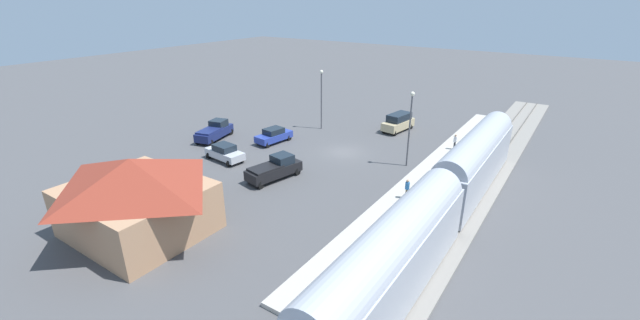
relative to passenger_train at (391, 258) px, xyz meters
The scene contains 14 objects.
ground_plane 23.47m from the passenger_train, 53.06° to the right, with size 200.00×200.00×0.00m, color #4C4C4F.
railway_track 18.82m from the passenger_train, 90.00° to the right, with size 4.80×70.00×0.30m.
platform 19.24m from the passenger_train, 77.88° to the right, with size 3.20×46.00×0.30m.
passenger_train is the anchor object (origin of this frame).
station_building 18.31m from the passenger_train, 10.63° to the left, with size 9.96×8.68×5.71m.
pedestrian_on_platform 25.92m from the passenger_train, 81.13° to the right, with size 0.36×0.36×1.71m.
pedestrian_waiting_far 12.40m from the passenger_train, 71.99° to the right, with size 0.36×0.36×1.71m.
pickup_navy 32.22m from the passenger_train, 25.44° to the right, with size 3.20×5.71×2.14m.
sedan_blue 28.12m from the passenger_train, 36.89° to the right, with size 2.42×4.70×1.74m.
sedan_silver 25.13m from the passenger_train, 22.81° to the right, with size 4.68×2.65×1.74m.
suv_tan 31.62m from the passenger_train, 67.26° to the right, with size 2.66×5.14×2.22m.
pickup_black 18.37m from the passenger_train, 29.94° to the right, with size 3.06×5.69×2.14m.
light_pole_near_platform 20.22m from the passenger_train, 70.26° to the right, with size 0.44×0.44×7.59m.
light_pole_lot_center 32.10m from the passenger_train, 49.55° to the right, with size 0.44×0.44×7.53m.
Camera 1 is at (-20.86, 35.72, 15.91)m, focal length 22.58 mm.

